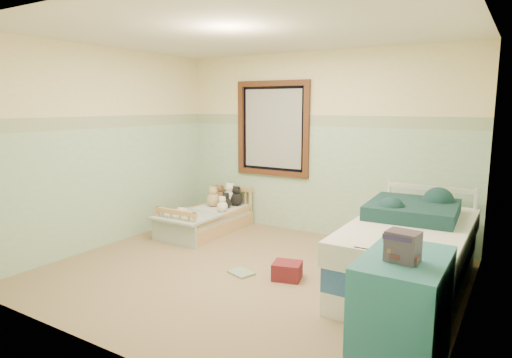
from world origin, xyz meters
The scene contains 30 objects.
floor centered at (0.00, 0.00, -0.01)m, with size 4.20×3.60×0.02m, color #7E6246.
ceiling centered at (0.00, 0.00, 2.51)m, with size 4.20×3.60×0.02m, color silver.
wall_back centered at (0.00, 1.80, 1.25)m, with size 4.20×0.04×2.50m, color beige.
wall_front centered at (0.00, -1.80, 1.25)m, with size 4.20×0.04×2.50m, color beige.
wall_left centered at (-2.10, 0.00, 1.25)m, with size 0.04×3.60×2.50m, color beige.
wall_right centered at (2.10, 0.00, 1.25)m, with size 0.04×3.60×2.50m, color beige.
wainscot_mint centered at (0.00, 1.79, 0.75)m, with size 4.20×0.01×1.50m, color #8BB890.
border_strip centered at (0.00, 1.79, 1.57)m, with size 4.20×0.01×0.15m, color #466945.
window_frame centered at (-0.70, 1.76, 1.45)m, with size 1.16×0.06×1.36m, color #3E1B0F.
window_blinds centered at (-0.70, 1.77, 1.45)m, with size 0.92×0.01×1.12m, color beige.
toddler_bed_frame centered at (-1.36, 1.05, 0.09)m, with size 0.69×1.38×0.18m, color #B88540.
toddler_mattress centered at (-1.36, 1.05, 0.24)m, with size 0.63×1.32×0.12m, color white.
patchwork_quilt centered at (-1.36, 0.62, 0.31)m, with size 0.75×0.69×0.03m, color #729FB9.
plush_bed_brown centered at (-1.51, 1.55, 0.40)m, with size 0.20×0.20×0.20m, color brown.
plush_bed_white centered at (-1.31, 1.55, 0.41)m, with size 0.23×0.23×0.23m, color silver.
plush_bed_tan centered at (-1.46, 1.33, 0.40)m, with size 0.20×0.20×0.20m, color tan.
plush_bed_dark centered at (-1.23, 1.33, 0.38)m, with size 0.16×0.16×0.16m, color black.
plush_floor_cream centered at (-1.58, 0.78, 0.13)m, with size 0.25×0.25×0.25m, color #FDEECF.
plush_floor_tan centered at (-1.71, 0.76, 0.11)m, with size 0.22×0.22×0.22m, color tan.
twin_bed_frame centered at (1.55, 0.51, 0.11)m, with size 1.00×1.99×0.22m, color white.
twin_boxspring centered at (1.55, 0.51, 0.33)m, with size 1.00×1.99×0.22m, color navy.
twin_mattress centered at (1.55, 0.51, 0.55)m, with size 1.04×2.03×0.22m, color white.
teal_blanket centered at (1.50, 0.81, 0.73)m, with size 0.85×0.90×0.14m, color #163636.
dresser centered at (1.83, -0.95, 0.41)m, with size 0.51×0.82×0.82m, color teal.
book_stack centered at (1.83, -1.05, 0.91)m, with size 0.19×0.15×0.19m, color brown.
red_pillow centered at (0.43, 0.09, 0.09)m, with size 0.28×0.25×0.18m, color maroon.
floor_book centered at (-0.05, -0.04, 0.01)m, with size 0.26×0.20×0.02m, color gold.
extra_plush_0 centered at (-1.19, 1.55, 0.40)m, with size 0.20×0.20×0.20m, color black.
extra_plush_1 centered at (-1.21, 1.57, 0.39)m, with size 0.19×0.19×0.19m, color black.
extra_plush_2 centered at (-1.14, 1.12, 0.37)m, with size 0.15×0.15×0.15m, color #FDEECF.
Camera 1 is at (2.44, -3.77, 1.78)m, focal length 30.86 mm.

